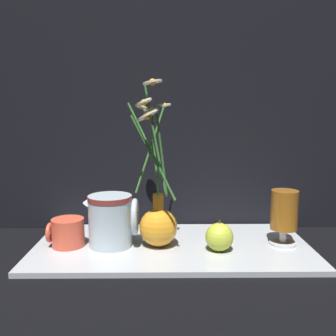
# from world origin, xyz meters

# --- Properties ---
(ground_plane) EXTENTS (6.00, 6.00, 0.00)m
(ground_plane) POSITION_xyz_m (0.00, 0.00, 0.00)
(ground_plane) COLOR black
(shelf) EXTENTS (0.66, 0.32, 0.01)m
(shelf) POSITION_xyz_m (0.00, 0.00, 0.01)
(shelf) COLOR #B2B7BC
(shelf) RESTS_ON ground_plane
(backdrop_wall) EXTENTS (1.16, 0.02, 1.10)m
(backdrop_wall) POSITION_xyz_m (0.00, 0.18, 0.55)
(backdrop_wall) COLOR black
(backdrop_wall) RESTS_ON ground_plane
(vase_with_flowers) EXTENTS (0.11, 0.21, 0.39)m
(vase_with_flowers) POSITION_xyz_m (-0.03, -0.01, 0.08)
(vase_with_flowers) COLOR orange
(vase_with_flowers) RESTS_ON shelf
(yellow_mug) EXTENTS (0.09, 0.08, 0.07)m
(yellow_mug) POSITION_xyz_m (-0.25, -0.01, 0.05)
(yellow_mug) COLOR #DB5138
(yellow_mug) RESTS_ON shelf
(ceramic_pitcher) EXTENTS (0.13, 0.10, 0.13)m
(ceramic_pitcher) POSITION_xyz_m (-0.14, -0.01, 0.08)
(ceramic_pitcher) COLOR silver
(ceramic_pitcher) RESTS_ON shelf
(tea_glass) EXTENTS (0.06, 0.06, 0.13)m
(tea_glass) POSITION_xyz_m (0.27, -0.01, 0.09)
(tea_glass) COLOR silver
(tea_glass) RESTS_ON shelf
(orange_fruit) EXTENTS (0.06, 0.06, 0.07)m
(orange_fruit) POSITION_xyz_m (0.11, -0.04, 0.04)
(orange_fruit) COLOR #B7C638
(orange_fruit) RESTS_ON shelf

